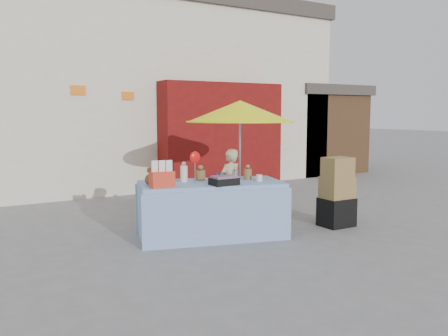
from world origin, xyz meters
TOP-DOWN VIEW (x-y plane):
  - ground at (0.00, 0.00)m, footprint 80.00×80.00m
  - backdrop at (0.52, 7.52)m, footprint 14.00×8.00m
  - market_table at (-0.35, 0.33)m, footprint 2.38×1.59m
  - chair_left at (-0.80, 0.92)m, footprint 0.57×0.56m
  - chair_right at (0.45, 0.92)m, footprint 0.57×0.56m
  - vendor_orange at (-0.80, 1.05)m, footprint 0.63×0.54m
  - vendor_beige at (0.45, 1.05)m, footprint 0.51×0.39m
  - umbrella at (0.75, 1.20)m, footprint 1.90×1.90m
  - box_stack at (1.76, -0.18)m, footprint 0.53×0.43m
  - tarp_bundle at (-0.71, 0.20)m, footprint 0.74×0.62m

SIDE VIEW (x-z plane):
  - ground at x=0.00m, z-range 0.00..0.00m
  - tarp_bundle at x=-0.71m, z-range 0.00..0.30m
  - chair_left at x=-0.80m, z-range -0.17..0.68m
  - chair_right at x=0.45m, z-range -0.17..0.68m
  - market_table at x=-0.35m, z-range -0.23..1.09m
  - box_stack at x=1.76m, z-range -0.04..1.11m
  - vendor_orange at x=-0.80m, z-range 0.00..1.13m
  - vendor_beige at x=0.45m, z-range 0.00..1.26m
  - umbrella at x=0.75m, z-range 0.85..2.94m
  - backdrop at x=0.52m, z-range -0.80..7.00m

